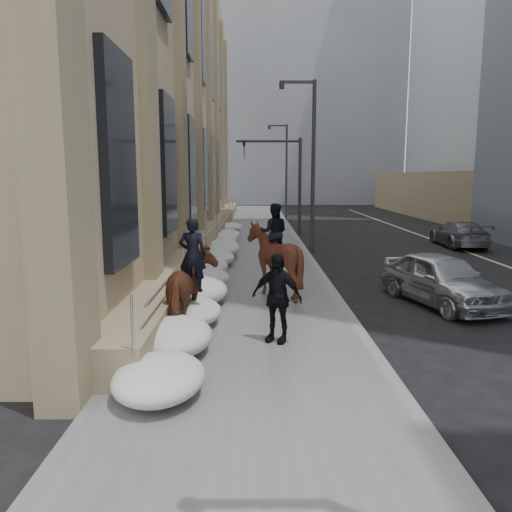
{
  "coord_description": "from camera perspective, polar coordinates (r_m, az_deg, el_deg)",
  "views": [
    {
      "loc": [
        0.17,
        -9.71,
        3.67
      ],
      "look_at": [
        0.19,
        2.52,
        1.7
      ],
      "focal_mm": 35.0,
      "sensor_mm": 36.0,
      "label": 1
    }
  ],
  "objects": [
    {
      "name": "traffic_signal",
      "position": [
        31.77,
        3.36,
        9.74
      ],
      "size": [
        4.1,
        0.22,
        6.0
      ],
      "color": "#2D2D30",
      "rests_on": "ground"
    },
    {
      "name": "curb",
      "position": [
        20.19,
        6.86,
        -1.21
      ],
      "size": [
        0.24,
        80.0,
        0.12
      ],
      "primitive_type": "cube",
      "color": "slate",
      "rests_on": "ground"
    },
    {
      "name": "car_grey",
      "position": [
        28.07,
        22.18,
        2.35
      ],
      "size": [
        2.05,
        4.71,
        1.35
      ],
      "primitive_type": "imported",
      "rotation": [
        0.0,
        0.0,
        3.11
      ],
      "color": "slate",
      "rests_on": "ground"
    },
    {
      "name": "lane_line",
      "position": [
        22.55,
        27.15,
        -1.22
      ],
      "size": [
        0.15,
        70.0,
        0.01
      ],
      "primitive_type": "cube",
      "color": "#BFB78C",
      "rests_on": "ground"
    },
    {
      "name": "pedestrian",
      "position": [
        10.73,
        2.38,
        -4.76
      ],
      "size": [
        1.23,
        0.91,
        1.94
      ],
      "primitive_type": "imported",
      "rotation": [
        0.0,
        0.0,
        -0.43
      ],
      "color": "black",
      "rests_on": "sidewalk"
    },
    {
      "name": "car_silver",
      "position": [
        15.23,
        20.43,
        -2.48
      ],
      "size": [
        2.88,
        4.72,
        1.5
      ],
      "primitive_type": "imported",
      "rotation": [
        0.0,
        0.0,
        0.27
      ],
      "color": "#B7BAC0",
      "rests_on": "ground"
    },
    {
      "name": "mounted_horse_left",
      "position": [
        11.6,
        -7.33,
        -3.52
      ],
      "size": [
        1.09,
        2.27,
        2.61
      ],
      "rotation": [
        0.0,
        0.0,
        3.11
      ],
      "color": "#4F2817",
      "rests_on": "sidewalk"
    },
    {
      "name": "ground",
      "position": [
        10.38,
        -1.05,
        -11.55
      ],
      "size": [
        140.0,
        140.0,
        0.0
      ],
      "primitive_type": "plane",
      "color": "black",
      "rests_on": "ground"
    },
    {
      "name": "streetlight_far",
      "position": [
        43.79,
        3.29,
        10.33
      ],
      "size": [
        1.71,
        0.24,
        8.0
      ],
      "color": "#2D2D30",
      "rests_on": "ground"
    },
    {
      "name": "streetlight_mid",
      "position": [
        23.87,
        6.18,
        11.29
      ],
      "size": [
        1.71,
        0.24,
        8.0
      ],
      "color": "#2D2D30",
      "rests_on": "ground"
    },
    {
      "name": "mounted_horse_right",
      "position": [
        14.86,
        2.06,
        -0.05
      ],
      "size": [
        1.89,
        2.1,
        2.74
      ],
      "rotation": [
        0.0,
        0.0,
        3.07
      ],
      "color": "#3D1B11",
      "rests_on": "sidewalk"
    },
    {
      "name": "bg_building_mid",
      "position": [
        70.57,
        3.13,
        17.56
      ],
      "size": [
        30.0,
        12.0,
        28.0
      ],
      "primitive_type": "cube",
      "color": "slate",
      "rests_on": "ground"
    },
    {
      "name": "bg_building_far",
      "position": [
        82.19,
        -4.56,
        13.54
      ],
      "size": [
        24.0,
        12.0,
        20.0
      ],
      "primitive_type": "cube",
      "color": "gray",
      "rests_on": "ground"
    },
    {
      "name": "sidewalk",
      "position": [
        20.04,
        -0.6,
        -1.23
      ],
      "size": [
        5.0,
        80.0,
        0.12
      ],
      "primitive_type": "cube",
      "color": "#575759",
      "rests_on": "ground"
    },
    {
      "name": "limestone_building",
      "position": [
        30.61,
        -10.92,
        18.84
      ],
      "size": [
        6.1,
        44.0,
        18.0
      ],
      "color": "#937F60",
      "rests_on": "ground"
    },
    {
      "name": "snow_bank",
      "position": [
        18.17,
        -5.14,
        -1.03
      ],
      "size": [
        1.7,
        18.1,
        0.76
      ],
      "color": "silver",
      "rests_on": "sidewalk"
    }
  ]
}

